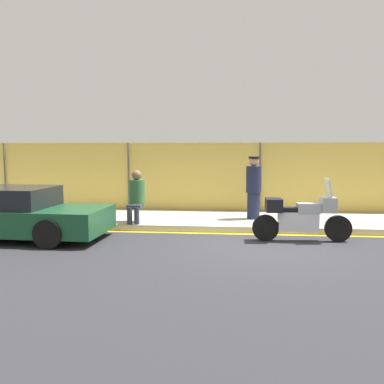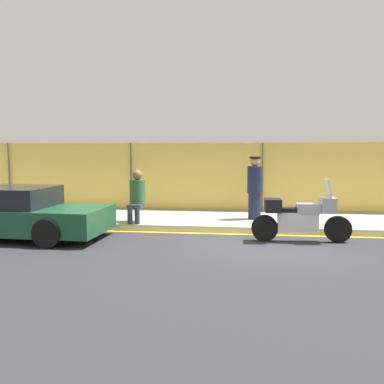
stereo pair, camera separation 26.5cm
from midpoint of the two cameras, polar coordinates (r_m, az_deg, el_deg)
The scene contains 8 objects.
ground_plane at distance 9.97m, azimuth 8.87°, elevation -6.77°, with size 120.00×120.00×0.00m, color #2D2D33.
sidewalk at distance 12.76m, azimuth 8.25°, elevation -3.68°, with size 31.00×2.94×0.16m.
curb_paint_stripe at distance 11.24m, azimuth 8.55°, elevation -5.34°, with size 31.00×0.18×0.01m.
storefront_fence at distance 14.19m, azimuth 8.07°, elevation 1.59°, with size 29.45×0.17×2.29m.
motorcycle at distance 10.50m, azimuth 12.95°, elevation -3.02°, with size 2.25×0.56×1.44m.
officer_standing at distance 12.55m, azimuth 7.23°, elevation 0.60°, with size 0.42×0.42×1.74m.
person_seated_on_curb at distance 12.01m, azimuth -7.72°, elevation -0.20°, with size 0.42×0.72×1.38m.
parked_car_right_down_street at distance 11.52m, azimuth -23.46°, elevation -2.51°, with size 4.83×2.12×1.21m.
Camera 1 is at (-0.64, -9.74, 2.13)m, focal length 42.00 mm.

